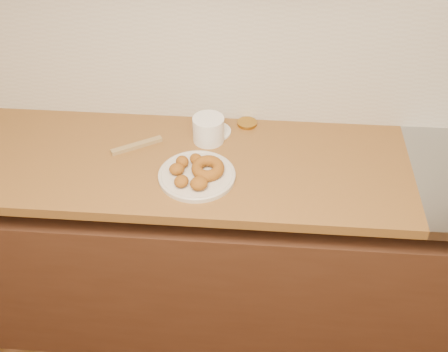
# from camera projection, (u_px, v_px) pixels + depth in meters

# --- Properties ---
(wall_back) EXTENTS (4.00, 0.02, 2.70)m
(wall_back) POSITION_uv_depth(u_px,v_px,m) (285.00, 15.00, 2.04)
(wall_back) COLOR tan
(wall_back) RESTS_ON ground
(base_cabinet) EXTENTS (3.60, 0.60, 0.77)m
(base_cabinet) POSITION_uv_depth(u_px,v_px,m) (270.00, 257.00, 2.42)
(base_cabinet) COLOR #48291A
(base_cabinet) RESTS_ON floor
(butcher_block) EXTENTS (2.30, 0.62, 0.04)m
(butcher_block) POSITION_uv_depth(u_px,v_px,m) (106.00, 160.00, 2.14)
(butcher_block) COLOR brown
(butcher_block) RESTS_ON base_cabinet
(backsplash) EXTENTS (3.60, 0.02, 0.60)m
(backsplash) POSITION_uv_depth(u_px,v_px,m) (282.00, 54.00, 2.12)
(backsplash) COLOR beige
(backsplash) RESTS_ON wall_back
(donut_plate) EXTENTS (0.28, 0.28, 0.02)m
(donut_plate) POSITION_uv_depth(u_px,v_px,m) (197.00, 176.00, 2.03)
(donut_plate) COLOR beige
(donut_plate) RESTS_ON butcher_block
(ring_donut) EXTENTS (0.13, 0.13, 0.05)m
(ring_donut) POSITION_uv_depth(u_px,v_px,m) (208.00, 168.00, 2.02)
(ring_donut) COLOR #995C19
(ring_donut) RESTS_ON donut_plate
(fried_dough_chunks) EXTENTS (0.17, 0.22, 0.05)m
(fried_dough_chunks) POSITION_uv_depth(u_px,v_px,m) (190.00, 173.00, 2.00)
(fried_dough_chunks) COLOR #995C19
(fried_dough_chunks) RESTS_ON donut_plate
(plastic_tub) EXTENTS (0.14, 0.14, 0.10)m
(plastic_tub) POSITION_uv_depth(u_px,v_px,m) (208.00, 129.00, 2.18)
(plastic_tub) COLOR white
(plastic_tub) RESTS_ON butcher_block
(tub_lid) EXTENTS (0.17, 0.17, 0.01)m
(tub_lid) POSITION_uv_depth(u_px,v_px,m) (214.00, 131.00, 2.25)
(tub_lid) COLOR white
(tub_lid) RESTS_ON butcher_block
(brass_jar_lid) EXTENTS (0.11, 0.11, 0.01)m
(brass_jar_lid) POSITION_uv_depth(u_px,v_px,m) (247.00, 123.00, 2.28)
(brass_jar_lid) COLOR olive
(brass_jar_lid) RESTS_ON butcher_block
(wooden_utensil) EXTENTS (0.19, 0.13, 0.02)m
(wooden_utensil) POSITION_uv_depth(u_px,v_px,m) (137.00, 146.00, 2.17)
(wooden_utensil) COLOR #967C4C
(wooden_utensil) RESTS_ON butcher_block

